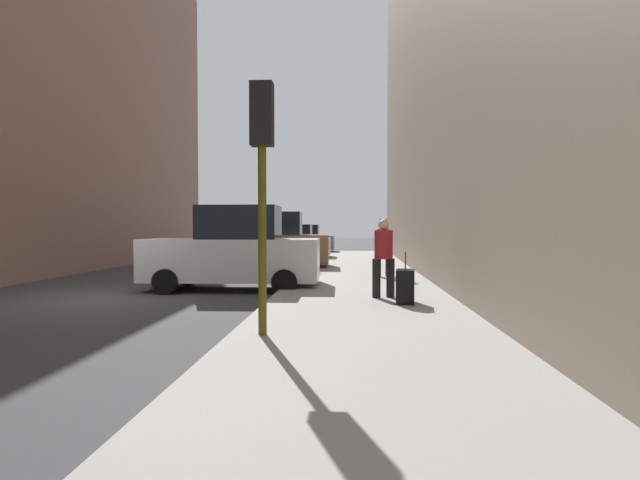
% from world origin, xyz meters
% --- Properties ---
extents(ground_plane, '(120.00, 120.00, 0.00)m').
position_xyz_m(ground_plane, '(0.00, 0.00, 0.00)').
color(ground_plane, '#38383A').
extents(sidewalk, '(4.00, 40.00, 0.15)m').
position_xyz_m(sidewalk, '(6.00, 0.00, 0.07)').
color(sidewalk, gray).
rests_on(sidewalk, ground_plane).
extents(parked_white_van, '(4.64, 2.14, 2.25)m').
position_xyz_m(parked_white_van, '(2.65, 1.75, 1.03)').
color(parked_white_van, silver).
rests_on(parked_white_van, ground_plane).
extents(parked_bronze_suv, '(4.66, 2.19, 2.25)m').
position_xyz_m(parked_bronze_suv, '(2.65, 7.74, 1.03)').
color(parked_bronze_suv, brown).
rests_on(parked_bronze_suv, ground_plane).
extents(parked_silver_sedan, '(4.21, 2.08, 1.79)m').
position_xyz_m(parked_silver_sedan, '(2.65, 13.76, 0.85)').
color(parked_silver_sedan, '#B7BABF').
rests_on(parked_silver_sedan, ground_plane).
extents(parked_gray_coupe, '(4.21, 2.07, 1.79)m').
position_xyz_m(parked_gray_coupe, '(2.65, 19.47, 0.85)').
color(parked_gray_coupe, slate).
rests_on(parked_gray_coupe, ground_plane).
extents(fire_hydrant, '(0.42, 0.22, 0.70)m').
position_xyz_m(fire_hydrant, '(4.45, 5.40, 0.50)').
color(fire_hydrant, red).
rests_on(fire_hydrant, sidewalk).
extents(traffic_light, '(0.32, 0.32, 3.60)m').
position_xyz_m(traffic_light, '(4.50, -4.30, 2.76)').
color(traffic_light, '#514C0F').
rests_on(traffic_light, sidewalk).
extents(pedestrian_in_red_jacket, '(0.53, 0.49, 1.71)m').
position_xyz_m(pedestrian_in_red_jacket, '(6.47, -0.45, 1.10)').
color(pedestrian_in_red_jacket, black).
rests_on(pedestrian_in_red_jacket, sidewalk).
extents(pedestrian_with_beanie, '(0.52, 0.45, 1.78)m').
position_xyz_m(pedestrian_with_beanie, '(6.76, 4.09, 1.14)').
color(pedestrian_with_beanie, '#333338').
rests_on(pedestrian_with_beanie, sidewalk).
extents(rolling_suitcase, '(0.43, 0.60, 1.04)m').
position_xyz_m(rolling_suitcase, '(6.86, -1.24, 0.49)').
color(rolling_suitcase, black).
rests_on(rolling_suitcase, sidewalk).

